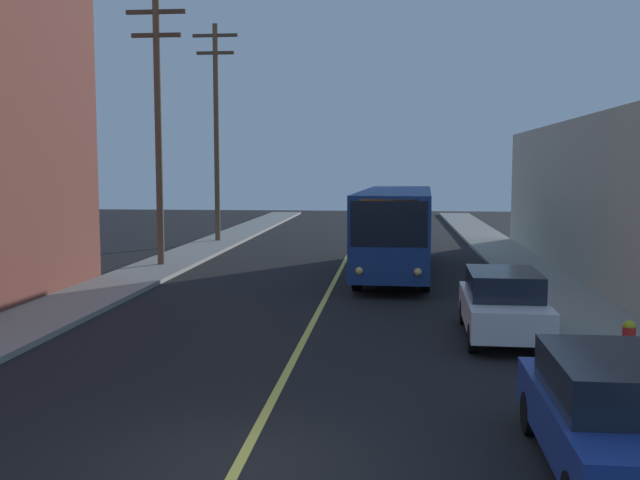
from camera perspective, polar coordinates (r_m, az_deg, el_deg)
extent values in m
plane|color=black|center=(10.62, -6.36, -16.96)|extent=(120.00, 120.00, 0.00)
cube|color=gray|center=(22.06, -19.55, -5.15)|extent=(2.50, 90.00, 0.15)
cube|color=gray|center=(20.65, 20.15, -5.90)|extent=(2.50, 90.00, 0.15)
cube|color=#D8CC4C|center=(25.01, 0.81, -3.75)|extent=(0.16, 60.00, 0.01)
cube|color=black|center=(29.21, 18.41, 0.47)|extent=(0.06, 18.43, 1.30)
cube|color=navy|center=(28.69, 5.88, 1.09)|extent=(3.06, 12.10, 2.75)
cube|color=black|center=(22.69, 5.30, 1.23)|extent=(2.35, 0.18, 1.40)
cube|color=black|center=(34.61, 6.29, 2.89)|extent=(2.30, 0.18, 1.10)
cube|color=black|center=(28.73, 3.39, 2.16)|extent=(0.50, 10.19, 1.10)
cube|color=black|center=(28.63, 8.41, 2.10)|extent=(0.50, 10.19, 1.10)
cube|color=orange|center=(22.66, 5.31, 2.75)|extent=(1.79, 0.14, 0.30)
sphere|color=#F9D872|center=(22.87, 3.02, -2.37)|extent=(0.24, 0.24, 0.24)
sphere|color=#F9D872|center=(22.78, 7.50, -2.44)|extent=(0.24, 0.24, 0.24)
cylinder|color=black|center=(24.74, 2.86, -2.70)|extent=(0.34, 1.01, 1.00)
cylinder|color=black|center=(24.64, 8.08, -2.78)|extent=(0.34, 1.01, 1.00)
cylinder|color=black|center=(32.35, 4.11, -0.75)|extent=(0.34, 1.01, 1.00)
cylinder|color=black|center=(32.28, 8.10, -0.80)|extent=(0.34, 1.01, 1.00)
cube|color=navy|center=(10.78, 21.54, -13.19)|extent=(1.85, 4.42, 0.70)
cube|color=black|center=(10.59, 21.67, -9.85)|extent=(1.65, 2.48, 0.60)
cylinder|color=black|center=(12.11, 15.84, -12.65)|extent=(0.23, 0.64, 0.64)
cylinder|color=black|center=(12.47, 23.28, -12.36)|extent=(0.23, 0.64, 0.64)
cube|color=silver|center=(18.31, 13.84, -5.26)|extent=(1.92, 4.45, 0.70)
cube|color=black|center=(18.20, 13.88, -3.25)|extent=(1.69, 2.51, 0.60)
cylinder|color=black|center=(16.84, 11.66, -7.38)|extent=(0.24, 0.65, 0.64)
cylinder|color=black|center=(17.04, 17.08, -7.36)|extent=(0.24, 0.65, 0.64)
cylinder|color=black|center=(19.77, 11.00, -5.44)|extent=(0.24, 0.65, 0.64)
cylinder|color=black|center=(19.94, 15.61, -5.45)|extent=(0.24, 0.65, 0.64)
cylinder|color=brown|center=(30.67, -12.28, 8.06)|extent=(0.28, 0.28, 10.61)
cube|color=#4C3D2D|center=(31.24, -12.47, 16.71)|extent=(2.40, 0.16, 0.16)
cube|color=#4C3D2D|center=(31.07, -12.43, 15.08)|extent=(2.00, 0.16, 0.16)
cylinder|color=brown|center=(40.27, -7.94, 8.09)|extent=(0.28, 0.28, 11.41)
cube|color=#4C3D2D|center=(40.81, -8.04, 15.27)|extent=(2.40, 0.16, 0.16)
cube|color=#4C3D2D|center=(40.67, -8.02, 14.02)|extent=(2.00, 0.16, 0.16)
cylinder|color=red|center=(16.43, 22.57, -7.38)|extent=(0.26, 0.26, 0.70)
sphere|color=gold|center=(16.36, 22.62, -6.12)|extent=(0.24, 0.24, 0.24)
cylinder|color=red|center=(16.37, 22.05, -7.05)|extent=(0.12, 0.10, 0.10)
cylinder|color=red|center=(16.46, 23.12, -7.02)|extent=(0.12, 0.10, 0.10)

